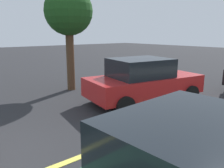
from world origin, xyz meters
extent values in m
cube|color=#E0D14C|center=(3.00, 0.00, 0.01)|extent=(28.00, 0.16, 0.01)
cube|color=black|center=(1.86, -2.53, 1.28)|extent=(2.09, 1.79, 0.64)
cylinder|color=black|center=(3.01, -1.51, 0.32)|extent=(0.65, 0.26, 0.64)
cube|color=red|center=(5.77, 1.86, 0.65)|extent=(4.47, 2.52, 0.65)
cube|color=black|center=(5.56, 1.90, 1.30)|extent=(2.27, 1.94, 0.65)
cylinder|color=black|center=(7.34, 2.54, 0.32)|extent=(0.67, 0.32, 0.64)
cylinder|color=black|center=(7.04, 0.72, 0.32)|extent=(0.67, 0.32, 0.64)
cylinder|color=black|center=(4.51, 3.01, 0.32)|extent=(0.67, 0.32, 0.64)
cylinder|color=black|center=(4.20, 1.19, 0.32)|extent=(0.67, 0.32, 0.64)
cylinder|color=#513823|center=(4.66, 5.28, 1.43)|extent=(0.35, 0.35, 2.86)
sphere|color=#1E4C1C|center=(4.66, 5.28, 3.42)|extent=(2.06, 2.06, 2.06)
camera|label=1|loc=(-0.40, -3.78, 2.52)|focal=37.12mm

